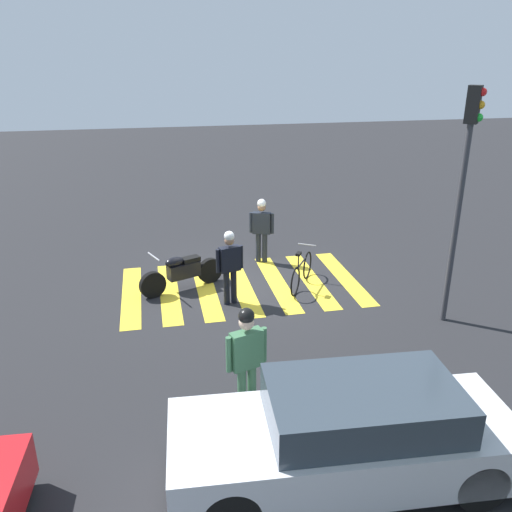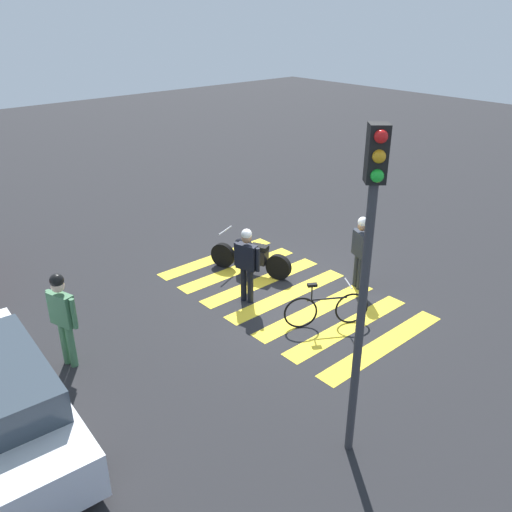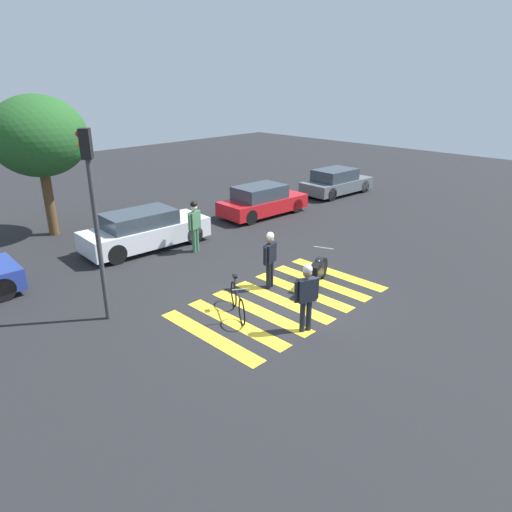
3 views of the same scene
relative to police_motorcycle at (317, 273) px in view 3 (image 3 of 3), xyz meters
name	(u,v)px [view 3 (image 3 of 3)]	position (x,y,z in m)	size (l,w,h in m)	color
ground_plane	(282,301)	(-1.46, 0.10, -0.46)	(60.00, 60.00, 0.00)	#232326
police_motorcycle	(317,273)	(0.00, 0.00, 0.00)	(2.08, 1.05, 1.04)	black
leaning_bicycle	(238,301)	(-2.89, 0.42, -0.07)	(0.99, 1.56, 1.02)	black
officer_on_foot	(307,293)	(-2.28, -1.40, 0.58)	(0.64, 0.36, 1.80)	#1E232D
officer_by_motorcycle	(270,256)	(-1.02, 0.98, 0.56)	(0.65, 0.32, 1.77)	black
pedestrian_bystander	(195,222)	(-0.65, 5.01, 0.66)	(0.68, 0.34, 1.90)	#3F724C
crosswalk_stripes	(282,301)	(-1.46, 0.10, -0.46)	(5.85, 3.48, 0.01)	yellow
car_white_van	(145,230)	(-1.72, 6.62, 0.23)	(4.75, 2.01, 1.44)	black
car_red_convertible	(262,201)	(4.47, 6.56, 0.20)	(4.30, 1.98, 1.39)	black
car_grey_coupe	(336,182)	(10.21, 6.54, 0.19)	(4.22, 2.04, 1.37)	black
traffic_light_pole	(92,199)	(-5.46, 2.72, 2.78)	(0.35, 0.34, 4.89)	#38383D
street_tree_mid	(39,137)	(-3.42, 10.67, 3.40)	(3.57, 3.57, 5.40)	brown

